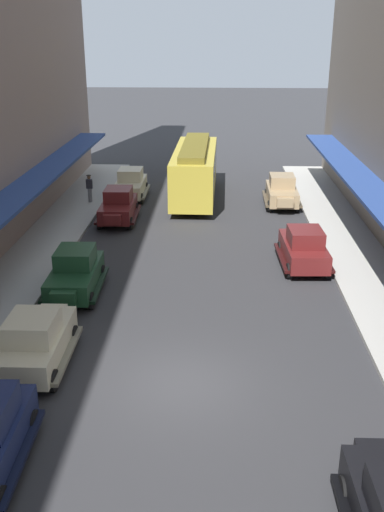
# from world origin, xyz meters

# --- Properties ---
(ground_plane) EXTENTS (200.00, 200.00, 0.00)m
(ground_plane) POSITION_xyz_m (0.00, 0.00, 0.00)
(ground_plane) COLOR #2D2D30
(parked_car_0) EXTENTS (2.18, 4.27, 1.84)m
(parked_car_0) POSITION_xyz_m (4.84, 19.45, 0.94)
(parked_car_0) COLOR #997F5B
(parked_car_0) RESTS_ON ground
(parked_car_1) EXTENTS (2.19, 4.28, 1.84)m
(parked_car_1) POSITION_xyz_m (-4.63, 0.78, 0.94)
(parked_car_1) COLOR beige
(parked_car_1) RESTS_ON ground
(parked_car_2) EXTENTS (2.16, 4.27, 1.84)m
(parked_car_2) POSITION_xyz_m (-4.56, 20.76, 0.94)
(parked_car_2) COLOR beige
(parked_car_2) RESTS_ON ground
(parked_car_4) EXTENTS (2.22, 4.29, 1.84)m
(parked_car_4) POSITION_xyz_m (-4.53, 15.85, 0.94)
(parked_car_4) COLOR #591919
(parked_car_4) RESTS_ON ground
(parked_car_6) EXTENTS (2.29, 4.31, 1.84)m
(parked_car_6) POSITION_xyz_m (4.83, 9.56, 0.94)
(parked_car_6) COLOR #591919
(parked_car_6) RESTS_ON ground
(parked_car_7) EXTENTS (2.24, 4.30, 1.84)m
(parked_car_7) POSITION_xyz_m (-4.68, 6.26, 0.94)
(parked_car_7) COLOR #193D23
(parked_car_7) RESTS_ON ground
(streetcar) EXTENTS (2.64, 9.63, 3.46)m
(streetcar) POSITION_xyz_m (-0.48, 20.82, 1.90)
(streetcar) COLOR gold
(streetcar) RESTS_ON ground
(pedestrian_2) EXTENTS (0.36, 0.28, 1.67)m
(pedestrian_2) POSITION_xyz_m (-6.84, 19.21, 1.01)
(pedestrian_2) COLOR slate
(pedestrian_2) RESTS_ON sidewalk_left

